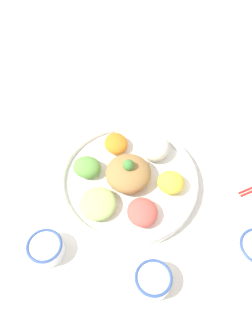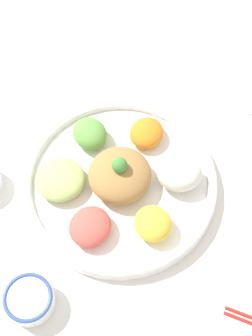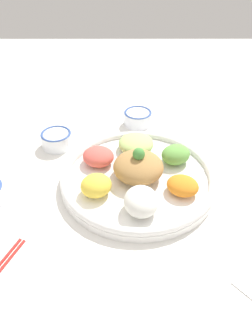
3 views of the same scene
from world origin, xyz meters
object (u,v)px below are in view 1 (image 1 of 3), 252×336
sauce_bowl_red (153,280)px  rice_bowl_blue (46,248)px  salad_platter (128,178)px  serving_spoon_main (186,78)px  serving_spoon_extra (149,100)px

sauce_bowl_red → rice_bowl_blue: (-0.13, 0.24, -0.00)m
salad_platter → serving_spoon_main: 0.50m
serving_spoon_main → sauce_bowl_red: bearing=-131.4°
salad_platter → serving_spoon_extra: size_ratio=3.89×
serving_spoon_main → rice_bowl_blue: bearing=-152.0°
rice_bowl_blue → serving_spoon_main: bearing=10.9°
sauce_bowl_red → serving_spoon_extra: bearing=42.2°
serving_spoon_main → salad_platter: bearing=-144.7°
sauce_bowl_red → serving_spoon_main: 0.75m
rice_bowl_blue → serving_spoon_main: size_ratio=0.76×
rice_bowl_blue → sauce_bowl_red: bearing=-62.8°
salad_platter → sauce_bowl_red: bearing=-125.0°
sauce_bowl_red → serving_spoon_main: bearing=31.5°
serving_spoon_extra → sauce_bowl_red: bearing=-178.5°
salad_platter → sauce_bowl_red: (-0.17, -0.24, -0.00)m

